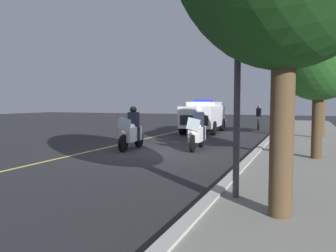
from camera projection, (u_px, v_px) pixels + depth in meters
The scene contains 11 objects.
ground_plane at pixel (156, 152), 12.85m from camera, with size 80.00×80.00×0.00m, color #28282B.
curb_strip at pixel (254, 155), 11.48m from camera, with size 48.00×0.24×0.15m, color #B7B5AD.
sidewalk_strip at pixel (315, 160), 10.78m from camera, with size 48.00×3.60×0.10m, color gray.
lane_stripe_center at pixel (102, 149), 13.74m from camera, with size 48.00×0.12×0.01m, color #E0D14C.
police_motorcycle_lead_left at pixel (132, 132), 13.45m from camera, with size 2.14×0.61×1.72m.
police_motorcycle_lead_right at pixel (197, 132), 13.43m from camera, with size 2.14×0.61×1.72m.
police_suv at pixel (204, 115), 20.99m from camera, with size 5.01×2.32×2.05m.
cyclist_background at pixel (259, 118), 22.70m from camera, with size 1.76×0.33×1.69m.
traffic_light at pixel (238, 35), 6.14m from camera, with size 0.38×0.28×4.10m.
tree_mid_block at pixel (319, 46), 10.51m from camera, with size 3.01×3.01×5.26m.
tree_far_back at pixel (323, 64), 16.70m from camera, with size 2.60×2.60×5.06m.
Camera 1 is at (11.65, 5.20, 1.87)m, focal length 36.27 mm.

